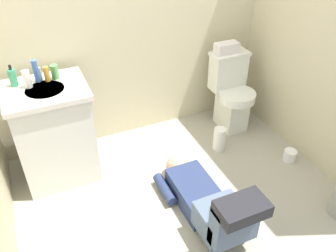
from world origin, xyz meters
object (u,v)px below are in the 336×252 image
object	(u,v)px
vanity_cabinet	(55,132)
faucet	(40,74)
tissue_box	(227,48)
toilet_paper_roll	(290,155)
bottle_blue	(36,71)
bottle_green	(55,72)
bottle_amber	(47,74)
soap_dispenser	(13,78)
person_plumber	(207,201)
bottle_white	(27,79)
paper_towel_roll	(219,139)
toilet	(231,93)

from	to	relation	value
vanity_cabinet	faucet	bearing A→B (deg)	90.00
tissue_box	toilet_paper_roll	distance (m)	1.12
tissue_box	bottle_blue	xyz separation A→B (m)	(-1.66, -0.02, 0.11)
bottle_blue	bottle_green	xyz separation A→B (m)	(0.13, -0.01, -0.03)
vanity_cabinet	bottle_amber	xyz separation A→B (m)	(0.04, 0.10, 0.46)
soap_dispenser	bottle_blue	distance (m)	0.17
person_plumber	toilet_paper_roll	xyz separation A→B (m)	(1.00, 0.28, -0.13)
faucet	bottle_amber	bearing A→B (deg)	-42.20
vanity_cabinet	bottle_white	bearing A→B (deg)	149.64
faucet	person_plumber	xyz separation A→B (m)	(0.87, -1.08, -0.69)
person_plumber	paper_towel_roll	size ratio (longest dim) A/B	4.65
bottle_white	toilet_paper_roll	size ratio (longest dim) A/B	1.20
toilet	bottle_blue	xyz separation A→B (m)	(-1.71, 0.08, 0.54)
person_plumber	tissue_box	world-z (taller)	tissue_box
soap_dispenser	person_plumber	bearing A→B (deg)	-44.84
paper_towel_roll	bottle_blue	bearing A→B (deg)	164.32
person_plumber	toilet_paper_roll	world-z (taller)	person_plumber
tissue_box	bottle_amber	size ratio (longest dim) A/B	1.92
toilet	soap_dispenser	world-z (taller)	soap_dispenser
faucet	bottle_blue	world-z (taller)	bottle_blue
person_plumber	paper_towel_roll	bearing A→B (deg)	52.87
toilet	paper_towel_roll	world-z (taller)	toilet
bottle_blue	vanity_cabinet	bearing A→B (deg)	-78.22
person_plumber	toilet_paper_roll	bearing A→B (deg)	15.35
faucet	bottle_blue	size ratio (longest dim) A/B	0.58
tissue_box	bottle_white	world-z (taller)	bottle_white
faucet	toilet_paper_roll	distance (m)	2.20
tissue_box	toilet	bearing A→B (deg)	-63.57
person_plumber	bottle_white	size ratio (longest dim) A/B	8.10
toilet_paper_roll	paper_towel_roll	bearing A→B (deg)	141.89
bottle_amber	toilet_paper_roll	bearing A→B (deg)	-22.61
tissue_box	paper_towel_roll	world-z (taller)	tissue_box
tissue_box	bottle_amber	world-z (taller)	bottle_amber
bottle_amber	vanity_cabinet	bearing A→B (deg)	-112.41
bottle_amber	paper_towel_roll	xyz separation A→B (m)	(1.34, -0.37, -0.76)
faucet	bottle_amber	xyz separation A→B (m)	(0.04, -0.04, 0.01)
faucet	bottle_green	xyz separation A→B (m)	(0.10, -0.03, 0.01)
soap_dispenser	vanity_cabinet	bearing A→B (deg)	-32.35
vanity_cabinet	toilet_paper_roll	bearing A→B (deg)	-19.44
vanity_cabinet	faucet	xyz separation A→B (m)	(0.00, 0.14, 0.45)
person_plumber	bottle_amber	xyz separation A→B (m)	(-0.83, 1.04, 0.70)
faucet	tissue_box	xyz separation A→B (m)	(1.64, -0.00, -0.07)
bottle_amber	bottle_green	bearing A→B (deg)	12.05
bottle_green	paper_towel_roll	world-z (taller)	bottle_green
soap_dispenser	bottle_white	xyz separation A→B (m)	(0.09, -0.06, -0.00)
tissue_box	bottle_green	world-z (taller)	bottle_green
soap_dispenser	bottle_green	bearing A→B (deg)	-0.98
tissue_box	paper_towel_roll	bearing A→B (deg)	-121.88
tissue_box	bottle_white	distance (m)	1.74
vanity_cabinet	bottle_green	bearing A→B (deg)	47.97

